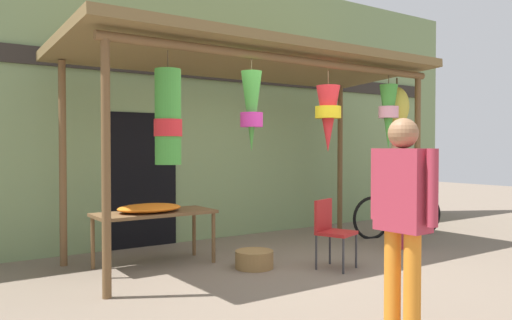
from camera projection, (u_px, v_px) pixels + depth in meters
name	position (u px, v px, depth m)	size (l,w,h in m)	color
ground_plane	(289.00, 266.00, 6.31)	(30.00, 30.00, 0.00)	#756656
shop_facade	(199.00, 105.00, 8.19)	(12.03, 0.29, 4.34)	#7A9360
market_stall_canopy	(269.00, 76.00, 6.86)	(5.26, 2.16, 2.81)	brown
display_table	(155.00, 217.00, 6.33)	(1.49, 0.63, 0.68)	brown
flower_heap_on_table	(151.00, 208.00, 6.27)	(0.81, 0.57, 0.10)	orange
folding_chair	(331.00, 227.00, 6.21)	(0.51, 0.51, 0.84)	#AD1E1E
wicker_basket_by_table	(254.00, 259.00, 6.22)	(0.47, 0.47, 0.22)	olive
parked_bicycle	(398.00, 215.00, 8.44)	(1.71, 0.55, 0.92)	black
vendor_in_orange	(399.00, 185.00, 7.35)	(0.54, 0.37, 1.60)	#B23347
customer_foreground	(403.00, 209.00, 3.87)	(0.24, 0.59, 1.71)	orange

